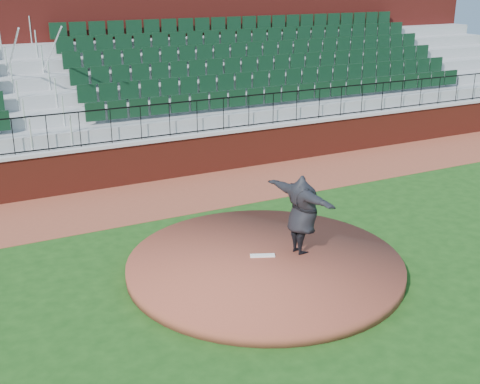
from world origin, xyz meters
name	(u,v)px	position (x,y,z in m)	size (l,w,h in m)	color
ground	(272,271)	(0.00, 0.00, 0.00)	(90.00, 90.00, 0.00)	#194213
warning_track	(177,194)	(0.00, 5.40, 0.01)	(34.00, 3.20, 0.01)	brown
field_wall	(157,160)	(0.00, 7.00, 0.60)	(34.00, 0.35, 1.20)	maroon
wall_cap	(156,139)	(0.00, 7.00, 1.25)	(34.00, 0.45, 0.10)	#B7B7B7
wall_railing	(155,121)	(0.00, 7.00, 1.80)	(34.00, 0.05, 1.00)	black
seating_stands	(127,90)	(0.00, 9.72, 2.30)	(34.00, 5.10, 4.60)	gray
concourse_wall	(103,66)	(0.00, 12.52, 2.75)	(34.00, 0.50, 5.50)	maroon
pitchers_mound	(265,265)	(-0.13, 0.09, 0.12)	(5.81, 5.81, 0.25)	brown
pitching_rubber	(263,256)	(-0.10, 0.26, 0.27)	(0.53, 0.13, 0.04)	white
pitcher	(302,214)	(0.74, 0.07, 1.13)	(2.15, 0.59, 1.75)	black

